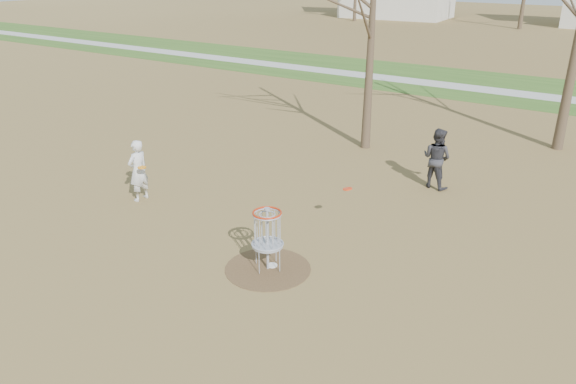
# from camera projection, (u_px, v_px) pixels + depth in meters

# --- Properties ---
(ground) EXTENTS (160.00, 160.00, 0.00)m
(ground) POSITION_uv_depth(u_px,v_px,m) (268.00, 269.00, 11.69)
(ground) COLOR brown
(ground) RESTS_ON ground
(green_band) EXTENTS (160.00, 8.00, 0.01)m
(green_band) POSITION_uv_depth(u_px,v_px,m) (515.00, 89.00, 27.80)
(green_band) COLOR #2D5119
(green_band) RESTS_ON ground
(footpath) EXTENTS (160.00, 1.50, 0.01)m
(footpath) POSITION_uv_depth(u_px,v_px,m) (510.00, 93.00, 27.02)
(footpath) COLOR #9E9E99
(footpath) RESTS_ON green_band
(dirt_circle) EXTENTS (1.80, 1.80, 0.01)m
(dirt_circle) POSITION_uv_depth(u_px,v_px,m) (268.00, 269.00, 11.69)
(dirt_circle) COLOR #47331E
(dirt_circle) RESTS_ON ground
(player_standing) EXTENTS (0.41, 0.61, 1.66)m
(player_standing) POSITION_uv_depth(u_px,v_px,m) (138.00, 171.00, 14.73)
(player_standing) COLOR silver
(player_standing) RESTS_ON ground
(player_throwing) EXTENTS (0.94, 0.79, 1.71)m
(player_throwing) POSITION_uv_depth(u_px,v_px,m) (437.00, 158.00, 15.56)
(player_throwing) COLOR #2F2E33
(player_throwing) RESTS_ON ground
(disc_grounded) EXTENTS (0.22, 0.22, 0.02)m
(disc_grounded) POSITION_uv_depth(u_px,v_px,m) (272.00, 265.00, 11.78)
(disc_grounded) COLOR white
(disc_grounded) RESTS_ON dirt_circle
(discs_in_play) EXTENTS (5.30, 1.82, 0.07)m
(discs_in_play) POSITION_uv_depth(u_px,v_px,m) (244.00, 178.00, 13.59)
(discs_in_play) COLOR #F3320C
(discs_in_play) RESTS_ON ground
(disc_golf_basket) EXTENTS (0.64, 0.64, 1.35)m
(disc_golf_basket) POSITION_uv_depth(u_px,v_px,m) (267.00, 229.00, 11.34)
(disc_golf_basket) COLOR #9EA3AD
(disc_golf_basket) RESTS_ON ground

